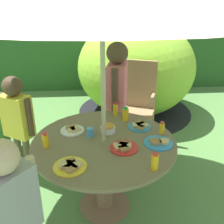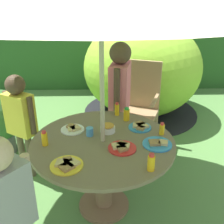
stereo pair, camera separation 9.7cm
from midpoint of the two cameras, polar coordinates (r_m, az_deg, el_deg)
ground_plane at (r=2.63m, az=-0.61°, el=-19.64°), size 10.00×10.00×0.02m
hedge_backdrop at (r=5.53m, az=-1.31°, el=14.40°), size 9.00×0.70×1.69m
garden_table at (r=2.28m, az=-0.67°, el=-9.81°), size 1.19×1.19×0.70m
wooden_chair at (r=3.28m, az=6.34°, el=2.39°), size 0.63×0.59×1.08m
dome_tent at (r=4.19m, az=7.14°, el=9.32°), size 2.30×2.30×1.48m
child_in_pink_shirt at (r=2.90m, az=2.67°, el=5.32°), size 0.26×0.45×1.36m
child_in_yellow_shirt at (r=2.75m, az=-18.28°, el=-0.51°), size 0.34×0.29×1.12m
child_in_grey_shirt at (r=1.70m, az=-20.52°, el=-17.45°), size 0.31×0.34×1.15m
snack_bowl at (r=2.31m, az=0.28°, el=-3.48°), size 0.13×0.13×0.08m
plate_center_back at (r=2.37m, az=-7.30°, el=-3.64°), size 0.21×0.21×0.03m
plate_front_edge at (r=1.91m, az=-8.25°, el=-11.17°), size 0.24×0.24×0.03m
plate_back_edge at (r=2.09m, az=3.47°, el=-7.61°), size 0.22×0.22×0.03m
plate_center_front at (r=2.40m, az=7.21°, el=-3.13°), size 0.21×0.21×0.03m
plate_far_right at (r=2.17m, az=11.05°, el=-6.74°), size 0.24×0.24×0.03m
juice_bottle_near_left at (r=2.16m, az=-13.08°, el=-5.61°), size 0.05×0.05×0.13m
juice_bottle_near_right at (r=2.31m, az=11.89°, el=-3.62°), size 0.04×0.04×0.11m
juice_bottle_far_left at (r=2.61m, az=2.15°, el=0.59°), size 0.04×0.04×0.13m
juice_bottle_mid_left at (r=2.51m, az=4.27°, el=-0.52°), size 0.06×0.06×0.13m
juice_bottle_mid_right at (r=1.86m, az=9.95°, el=-10.71°), size 0.05×0.05×0.13m
cup_near at (r=2.25m, az=-3.60°, el=-4.26°), size 0.06×0.06×0.07m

